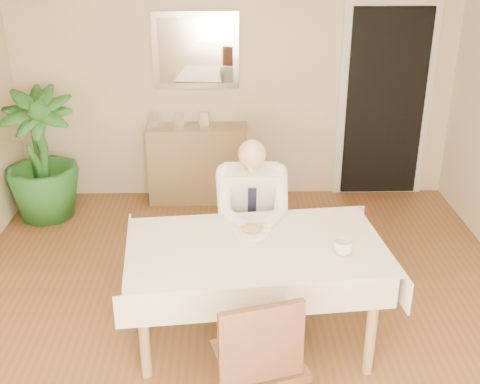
{
  "coord_description": "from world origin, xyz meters",
  "views": [
    {
      "loc": [
        -0.09,
        -3.55,
        2.68
      ],
      "look_at": [
        0.0,
        0.35,
        0.95
      ],
      "focal_mm": 45.0,
      "sensor_mm": 36.0,
      "label": 1
    }
  ],
  "objects_px": {
    "dining_table": "(256,256)",
    "sideboard": "(198,164)",
    "seated_man": "(252,214)",
    "potted_palm": "(40,156)",
    "coffee_mug": "(343,248)",
    "chair_near": "(260,359)",
    "chair_far": "(250,223)"
  },
  "relations": [
    {
      "from": "dining_table",
      "to": "sideboard",
      "type": "distance_m",
      "value": 2.45
    },
    {
      "from": "coffee_mug",
      "to": "potted_palm",
      "type": "xyz_separation_m",
      "value": [
        -2.55,
        2.16,
        -0.15
      ]
    },
    {
      "from": "dining_table",
      "to": "coffee_mug",
      "type": "relative_size",
      "value": 14.78
    },
    {
      "from": "chair_near",
      "to": "dining_table",
      "type": "bearing_deg",
      "value": 73.07
    },
    {
      "from": "dining_table",
      "to": "potted_palm",
      "type": "height_order",
      "value": "potted_palm"
    },
    {
      "from": "seated_man",
      "to": "coffee_mug",
      "type": "height_order",
      "value": "seated_man"
    },
    {
      "from": "dining_table",
      "to": "sideboard",
      "type": "relative_size",
      "value": 1.78
    },
    {
      "from": "coffee_mug",
      "to": "potted_palm",
      "type": "bearing_deg",
      "value": 139.68
    },
    {
      "from": "chair_far",
      "to": "chair_near",
      "type": "height_order",
      "value": "chair_near"
    },
    {
      "from": "potted_palm",
      "to": "dining_table",
      "type": "bearing_deg",
      "value": -45.35
    },
    {
      "from": "chair_near",
      "to": "potted_palm",
      "type": "height_order",
      "value": "potted_palm"
    },
    {
      "from": "dining_table",
      "to": "chair_far",
      "type": "bearing_deg",
      "value": 84.2
    },
    {
      "from": "coffee_mug",
      "to": "sideboard",
      "type": "bearing_deg",
      "value": 112.3
    },
    {
      "from": "chair_far",
      "to": "seated_man",
      "type": "xyz_separation_m",
      "value": [
        -0.0,
        -0.28,
        0.22
      ]
    },
    {
      "from": "seated_man",
      "to": "potted_palm",
      "type": "bearing_deg",
      "value": 144.43
    },
    {
      "from": "chair_near",
      "to": "sideboard",
      "type": "relative_size",
      "value": 0.94
    },
    {
      "from": "seated_man",
      "to": "dining_table",
      "type": "bearing_deg",
      "value": -90.0
    },
    {
      "from": "chair_near",
      "to": "sideboard",
      "type": "distance_m",
      "value": 3.32
    },
    {
      "from": "seated_man",
      "to": "potted_palm",
      "type": "height_order",
      "value": "potted_palm"
    },
    {
      "from": "seated_man",
      "to": "coffee_mug",
      "type": "xyz_separation_m",
      "value": [
        0.55,
        -0.73,
        0.11
      ]
    },
    {
      "from": "seated_man",
      "to": "potted_palm",
      "type": "relative_size",
      "value": 0.96
    },
    {
      "from": "dining_table",
      "to": "chair_near",
      "type": "distance_m",
      "value": 0.9
    },
    {
      "from": "chair_near",
      "to": "potted_palm",
      "type": "relative_size",
      "value": 0.74
    },
    {
      "from": "coffee_mug",
      "to": "chair_near",
      "type": "bearing_deg",
      "value": -127.28
    },
    {
      "from": "dining_table",
      "to": "seated_man",
      "type": "bearing_deg",
      "value": 84.2
    },
    {
      "from": "chair_far",
      "to": "coffee_mug",
      "type": "distance_m",
      "value": 1.2
    },
    {
      "from": "potted_palm",
      "to": "sideboard",
      "type": "bearing_deg",
      "value": 13.75
    },
    {
      "from": "chair_near",
      "to": "coffee_mug",
      "type": "distance_m",
      "value": 0.98
    },
    {
      "from": "sideboard",
      "to": "chair_near",
      "type": "bearing_deg",
      "value": -81.14
    },
    {
      "from": "chair_far",
      "to": "potted_palm",
      "type": "xyz_separation_m",
      "value": [
        -2.0,
        1.15,
        0.18
      ]
    },
    {
      "from": "dining_table",
      "to": "sideboard",
      "type": "height_order",
      "value": "sideboard"
    },
    {
      "from": "dining_table",
      "to": "chair_near",
      "type": "relative_size",
      "value": 1.89
    }
  ]
}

